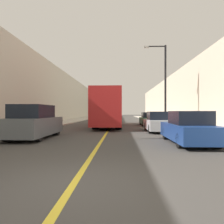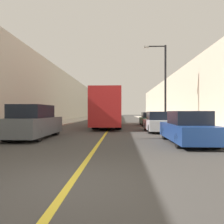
# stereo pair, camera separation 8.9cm
# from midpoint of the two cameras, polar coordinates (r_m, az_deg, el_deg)

# --- Properties ---
(ground_plane) EXTENTS (200.00, 200.00, 0.00)m
(ground_plane) POSITION_cam_midpoint_polar(r_m,az_deg,el_deg) (4.75, -10.71, -18.51)
(ground_plane) COLOR #3F3D3A
(sidewalk_left) EXTENTS (3.80, 72.00, 0.11)m
(sidewalk_left) POSITION_cam_midpoint_polar(r_m,az_deg,el_deg) (35.35, -10.84, -2.26)
(sidewalk_left) COLOR #B2AA9E
(sidewalk_left) RESTS_ON ground
(sidewalk_right) EXTENTS (3.80, 72.00, 0.11)m
(sidewalk_right) POSITION_cam_midpoint_polar(r_m,az_deg,el_deg) (34.94, 12.43, -2.29)
(sidewalk_right) COLOR #B2AA9E
(sidewalk_right) RESTS_ON ground
(building_row_left) EXTENTS (4.00, 72.00, 8.63)m
(building_row_left) POSITION_cam_midpoint_polar(r_m,az_deg,el_deg) (36.52, -16.83, 4.50)
(building_row_left) COLOR #B7B2A3
(building_row_left) RESTS_ON ground
(building_row_right) EXTENTS (4.00, 72.00, 7.33)m
(building_row_right) POSITION_cam_midpoint_polar(r_m,az_deg,el_deg) (35.86, 18.59, 3.54)
(building_row_right) COLOR beige
(building_row_right) RESTS_ON ground
(road_center_line) EXTENTS (0.16, 72.00, 0.01)m
(road_center_line) POSITION_cam_midpoint_polar(r_m,az_deg,el_deg) (34.43, 0.73, -2.40)
(road_center_line) COLOR gold
(road_center_line) RESTS_ON ground
(bus) EXTENTS (2.50, 12.93, 3.45)m
(bus) POSITION_cam_midpoint_polar(r_m,az_deg,el_deg) (22.56, -0.60, 0.98)
(bus) COLOR #AD1E1E
(bus) RESTS_ON ground
(parked_suv_left) EXTENTS (1.92, 4.94, 1.89)m
(parked_suv_left) POSITION_cam_midpoint_polar(r_m,az_deg,el_deg) (13.17, -19.66, -2.68)
(parked_suv_left) COLOR #51565B
(parked_suv_left) RESTS_ON ground
(car_right_near) EXTENTS (1.75, 4.65, 1.54)m
(car_right_near) POSITION_cam_midpoint_polar(r_m,az_deg,el_deg) (11.00, 19.32, -4.18)
(car_right_near) COLOR navy
(car_right_near) RESTS_ON ground
(car_right_mid) EXTENTS (1.87, 4.27, 1.52)m
(car_right_mid) POSITION_cam_midpoint_polar(r_m,az_deg,el_deg) (16.73, 12.24, -2.74)
(car_right_mid) COLOR silver
(car_right_mid) RESTS_ON ground
(car_right_far) EXTENTS (1.79, 4.73, 1.44)m
(car_right_far) POSITION_cam_midpoint_polar(r_m,az_deg,el_deg) (23.85, 9.87, -1.95)
(car_right_far) COLOR #145128
(car_right_far) RESTS_ON ground
(street_lamp_right) EXTENTS (2.27, 0.24, 8.05)m
(street_lamp_right) POSITION_cam_midpoint_polar(r_m,az_deg,el_deg) (22.65, 13.46, 8.01)
(street_lamp_right) COLOR black
(street_lamp_right) RESTS_ON sidewalk_right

